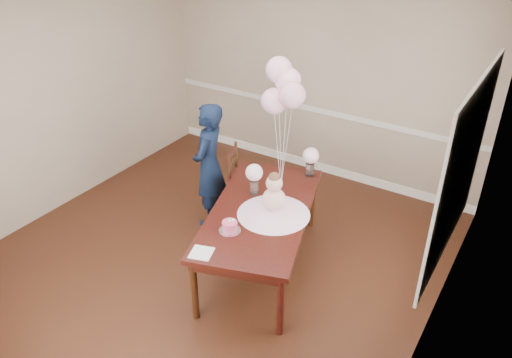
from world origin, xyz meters
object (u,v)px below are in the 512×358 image
Objects in this scene: dining_table_top at (261,211)px; dining_chair_seat at (248,187)px; woman at (209,166)px; birthday_cake at (230,226)px.

dining_table_top is 1.01m from dining_chair_seat.
dining_table_top is at bearing -69.20° from dining_chair_seat.
woman is (-0.95, 0.41, 0.06)m from dining_table_top.
birthday_cake is at bearing 31.13° from woman.
dining_chair_seat is 0.26× the size of woman.
dining_table_top is 1.03m from woman.
birthday_cake reaches higher than dining_chair_seat.
woman is at bearing 138.97° from dining_table_top.
dining_chair_seat is at bearing 121.72° from woman.
birthday_cake is (-0.05, -0.46, 0.08)m from dining_table_top.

